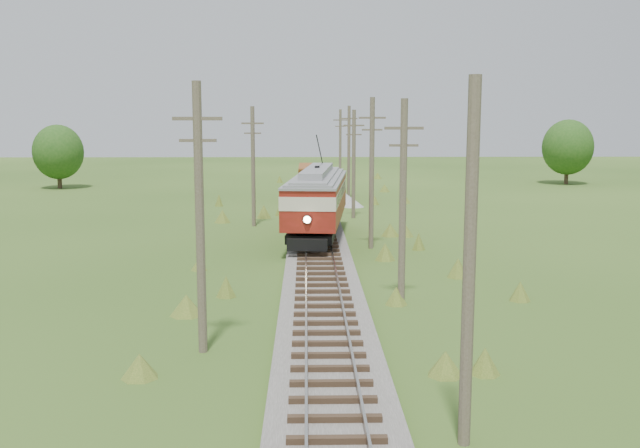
{
  "coord_description": "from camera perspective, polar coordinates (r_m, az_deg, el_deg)",
  "views": [
    {
      "loc": [
        -0.71,
        -11.21,
        7.86
      ],
      "look_at": [
        0.0,
        24.64,
        2.45
      ],
      "focal_mm": 40.0,
      "sensor_mm": 36.0,
      "label": 1
    }
  ],
  "objects": [
    {
      "name": "utility_pole_r_1",
      "position": [
        17.0,
        11.86,
        -3.34
      ],
      "size": [
        0.3,
        0.3,
        8.8
      ],
      "color": "brown",
      "rests_on": "ground"
    },
    {
      "name": "gravel_pile",
      "position": [
        63.57,
        1.92,
        2.03
      ],
      "size": [
        3.62,
        3.84,
        1.32
      ],
      "color": "gray",
      "rests_on": "ground"
    },
    {
      "name": "tree_mid_b",
      "position": [
        88.76,
        19.21,
        5.82
      ],
      "size": [
        5.88,
        5.88,
        7.57
      ],
      "color": "#38281C",
      "rests_on": "ground"
    },
    {
      "name": "utility_pole_r_6",
      "position": [
        81.37,
        1.63,
        6.19
      ],
      "size": [
        1.6,
        0.3,
        8.7
      ],
      "color": "brown",
      "rests_on": "ground"
    },
    {
      "name": "railbed_main",
      "position": [
        45.86,
        -0.23,
        -1.05
      ],
      "size": [
        3.6,
        96.0,
        0.57
      ],
      "color": "#605B54",
      "rests_on": "ground"
    },
    {
      "name": "utility_pole_r_4",
      "position": [
        55.44,
        2.71,
        4.91
      ],
      "size": [
        1.6,
        0.3,
        8.4
      ],
      "color": "brown",
      "rests_on": "ground"
    },
    {
      "name": "streetcar",
      "position": [
        45.23,
        -0.23,
        2.2
      ],
      "size": [
        4.45,
        13.72,
        6.21
      ],
      "rotation": [
        0.0,
        0.0,
        -0.1
      ],
      "color": "black",
      "rests_on": "ground"
    },
    {
      "name": "tree_mid_a",
      "position": [
        83.86,
        -20.22,
        5.43
      ],
      "size": [
        5.46,
        5.46,
        7.03
      ],
      "color": "#38281C",
      "rests_on": "ground"
    },
    {
      "name": "utility_pole_l_a",
      "position": [
        23.69,
        -9.6,
        0.62
      ],
      "size": [
        1.6,
        0.3,
        9.0
      ],
      "color": "brown",
      "rests_on": "ground"
    },
    {
      "name": "utility_pole_r_2",
      "position": [
        29.68,
        6.64,
        1.87
      ],
      "size": [
        1.6,
        0.3,
        8.6
      ],
      "color": "brown",
      "rests_on": "ground"
    },
    {
      "name": "utility_pole_r_3",
      "position": [
        42.51,
        4.16,
        4.19
      ],
      "size": [
        1.6,
        0.3,
        9.0
      ],
      "color": "brown",
      "rests_on": "ground"
    },
    {
      "name": "utility_pole_l_b",
      "position": [
        51.46,
        -5.37,
        4.71
      ],
      "size": [
        1.6,
        0.3,
        8.6
      ],
      "color": "brown",
      "rests_on": "ground"
    },
    {
      "name": "gondola",
      "position": [
        66.84,
        -0.52,
        3.6
      ],
      "size": [
        2.75,
        8.41,
        2.79
      ],
      "rotation": [
        0.0,
        0.0,
        -0.0
      ],
      "color": "black",
      "rests_on": "ground"
    },
    {
      "name": "utility_pole_r_5",
      "position": [
        68.41,
        2.32,
        5.82
      ],
      "size": [
        1.6,
        0.3,
        8.9
      ],
      "color": "brown",
      "rests_on": "ground"
    }
  ]
}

